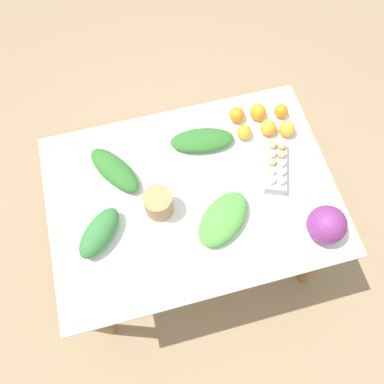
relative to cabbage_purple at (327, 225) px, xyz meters
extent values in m
plane|color=#937A5B|center=(0.50, -0.31, -0.84)|extent=(8.00, 8.00, 0.00)
cube|color=silver|center=(0.50, -0.31, -0.10)|extent=(1.31, 0.94, 0.03)
cylinder|color=olive|center=(-0.09, -0.72, -0.48)|extent=(0.06, 0.06, 0.73)
cylinder|color=olive|center=(1.10, -0.72, -0.48)|extent=(0.06, 0.06, 0.73)
cylinder|color=olive|center=(-0.09, 0.09, -0.48)|extent=(0.06, 0.06, 0.73)
cylinder|color=olive|center=(1.10, 0.09, -0.48)|extent=(0.06, 0.06, 0.73)
sphere|color=#7A2D75|center=(0.00, 0.00, 0.00)|extent=(0.17, 0.17, 0.17)
cube|color=#B7B7B2|center=(0.10, -0.33, -0.05)|extent=(0.18, 0.28, 0.06)
sphere|color=white|center=(0.11, -0.24, -0.01)|extent=(0.04, 0.04, 0.04)
sphere|color=white|center=(0.09, -0.29, -0.01)|extent=(0.04, 0.04, 0.04)
sphere|color=white|center=(0.08, -0.33, -0.01)|extent=(0.04, 0.04, 0.04)
sphere|color=tan|center=(0.06, -0.37, -0.01)|extent=(0.04, 0.04, 0.04)
sphere|color=tan|center=(0.05, -0.41, -0.01)|extent=(0.04, 0.04, 0.04)
sphere|color=white|center=(0.15, -0.26, -0.01)|extent=(0.04, 0.04, 0.04)
sphere|color=white|center=(0.13, -0.30, -0.01)|extent=(0.04, 0.04, 0.04)
sphere|color=tan|center=(0.12, -0.34, -0.01)|extent=(0.04, 0.04, 0.04)
sphere|color=white|center=(0.10, -0.38, -0.01)|extent=(0.04, 0.04, 0.04)
sphere|color=tan|center=(0.09, -0.42, -0.01)|extent=(0.04, 0.04, 0.04)
cylinder|color=#A87F51|center=(0.66, -0.28, -0.02)|extent=(0.13, 0.13, 0.13)
ellipsoid|color=#2D6B28|center=(0.82, -0.50, -0.04)|extent=(0.26, 0.32, 0.08)
ellipsoid|color=#4C933D|center=(0.41, -0.15, -0.04)|extent=(0.33, 0.31, 0.08)
ellipsoid|color=#2D6B28|center=(0.39, -0.56, -0.05)|extent=(0.32, 0.17, 0.06)
ellipsoid|color=#337538|center=(0.93, -0.22, -0.03)|extent=(0.25, 0.26, 0.10)
sphere|color=orange|center=(0.18, -0.55, -0.05)|extent=(0.07, 0.07, 0.07)
sphere|color=orange|center=(0.06, -0.54, -0.04)|extent=(0.08, 0.08, 0.08)
sphere|color=orange|center=(-0.03, -0.62, -0.05)|extent=(0.07, 0.07, 0.07)
sphere|color=orange|center=(0.08, -0.64, -0.04)|extent=(0.08, 0.08, 0.08)
sphere|color=#F9A833|center=(-0.02, -0.51, -0.04)|extent=(0.08, 0.08, 0.08)
sphere|color=orange|center=(0.19, -0.65, -0.04)|extent=(0.08, 0.08, 0.08)
camera|label=1|loc=(0.67, 0.33, 1.50)|focal=35.00mm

